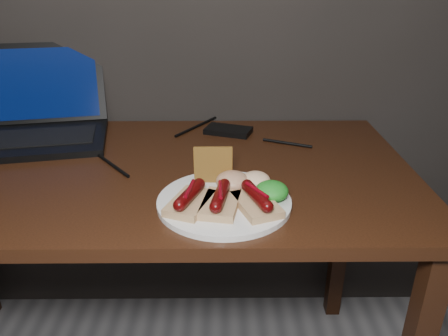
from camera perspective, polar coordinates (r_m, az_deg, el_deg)
desk at (r=1.15m, az=-11.80°, el=-3.82°), size 1.40×0.70×0.75m
laptop at (r=1.38m, az=-23.73°, el=5.84°), size 0.46×0.42×0.25m
hard_drive at (r=1.31m, az=0.56°, el=4.92°), size 0.15×0.11×0.02m
desk_cables at (r=1.24m, az=-11.95°, el=2.98°), size 0.99×0.45×0.01m
plate at (r=0.91m, az=0.02°, el=-4.43°), size 0.36×0.36×0.01m
bread_sausage_left at (r=0.88m, az=-4.48°, el=-4.08°), size 0.11×0.13×0.04m
bread_sausage_center at (r=0.87m, az=-0.49°, el=-4.24°), size 0.09×0.13×0.04m
bread_sausage_right at (r=0.87m, az=4.27°, el=-4.27°), size 0.11×0.13×0.04m
crispbread at (r=0.96m, az=-1.43°, el=0.41°), size 0.09×0.01×0.08m
salad_greens at (r=0.91m, az=6.24°, el=-3.01°), size 0.07×0.07×0.04m
salsa_mound at (r=0.94m, az=1.11°, el=-1.69°), size 0.07×0.07×0.04m
coleslaw_mound at (r=0.95m, az=4.16°, el=-1.59°), size 0.06×0.06×0.04m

